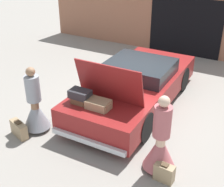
% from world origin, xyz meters
% --- Properties ---
extents(ground_plane, '(40.00, 40.00, 0.00)m').
position_xyz_m(ground_plane, '(0.00, 0.00, 0.00)').
color(ground_plane, gray).
extents(garage_wall_back, '(12.00, 0.14, 2.80)m').
position_xyz_m(garage_wall_back, '(0.00, 4.59, 1.39)').
color(garage_wall_back, '#9E664C').
rests_on(garage_wall_back, ground_plane).
extents(car, '(2.03, 4.92, 1.79)m').
position_xyz_m(car, '(-0.00, -0.00, 0.56)').
color(car, maroon).
rests_on(car, ground_plane).
extents(person_left, '(0.66, 0.66, 1.67)m').
position_xyz_m(person_left, '(-1.59, -2.29, 0.59)').
color(person_left, '#997051').
rests_on(person_left, ground_plane).
extents(person_right, '(0.67, 0.67, 1.72)m').
position_xyz_m(person_right, '(1.59, -2.23, 0.61)').
color(person_right, beige).
rests_on(person_right, ground_plane).
extents(suitcase_beside_left_person, '(0.58, 0.36, 0.41)m').
position_xyz_m(suitcase_beside_left_person, '(-1.77, -2.73, 0.19)').
color(suitcase_beside_left_person, '#9E8460').
rests_on(suitcase_beside_left_person, ground_plane).
extents(suitcase_beside_right_person, '(0.41, 0.23, 0.40)m').
position_xyz_m(suitcase_beside_right_person, '(1.81, -2.50, 0.19)').
color(suitcase_beside_right_person, '#9E8460').
rests_on(suitcase_beside_right_person, ground_plane).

